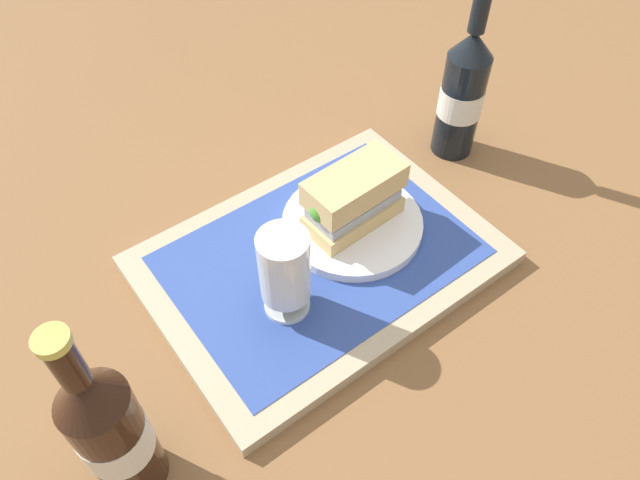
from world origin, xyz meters
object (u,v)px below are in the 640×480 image
(beer_glass, at_px, (285,272))
(plate, at_px, (352,223))
(second_bottle, at_px, (462,93))
(sandwich, at_px, (352,199))
(beer_bottle, at_px, (111,431))

(beer_glass, bearing_deg, plate, -159.78)
(second_bottle, bearing_deg, sandwich, 11.89)
(sandwich, height_order, second_bottle, second_bottle)
(sandwich, xyz_separation_m, second_bottle, (-0.25, -0.05, 0.03))
(plate, xyz_separation_m, second_bottle, (-0.24, -0.05, 0.08))
(plate, relative_size, beer_bottle, 0.71)
(plate, distance_m, second_bottle, 0.26)
(beer_bottle, xyz_separation_m, second_bottle, (-0.62, -0.17, 0.00))
(beer_glass, distance_m, beer_bottle, 0.24)
(sandwich, bearing_deg, beer_bottle, 14.51)
(plate, bearing_deg, beer_glass, 20.22)
(sandwich, xyz_separation_m, beer_glass, (0.14, 0.05, 0.01))
(beer_bottle, distance_m, second_bottle, 0.65)
(sandwich, height_order, beer_glass, beer_glass)
(plate, distance_m, beer_bottle, 0.40)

